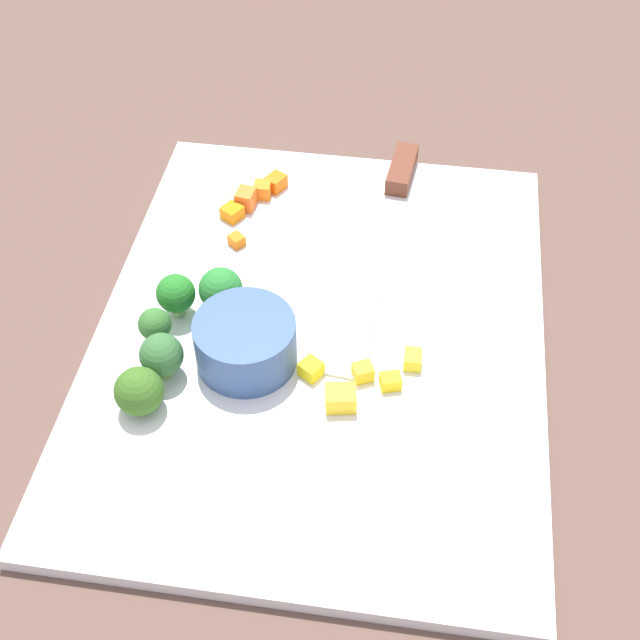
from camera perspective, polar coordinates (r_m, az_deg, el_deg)
name	(u,v)px	position (r m, az deg, el deg)	size (l,w,h in m)	color
ground_plane	(320,339)	(0.66, 0.00, -1.28)	(4.00, 4.00, 0.00)	brown
cutting_board	(320,334)	(0.66, 0.00, -0.94)	(0.44, 0.34, 0.01)	white
prep_bowl	(245,342)	(0.62, -5.01, -1.49)	(0.07, 0.07, 0.04)	#375488
chef_knife	(388,216)	(0.74, 4.60, 6.96)	(0.28, 0.05, 0.02)	silver
carrot_dice_0	(276,182)	(0.78, -2.98, 9.19)	(0.01, 0.02, 0.01)	orange
carrot_dice_1	(232,212)	(0.75, -5.90, 7.17)	(0.02, 0.02, 0.01)	orange
carrot_dice_2	(246,199)	(0.76, -5.00, 8.08)	(0.02, 0.02, 0.02)	orange
carrot_dice_3	(262,190)	(0.77, -3.88, 8.69)	(0.01, 0.02, 0.01)	orange
carrot_dice_4	(237,240)	(0.72, -5.61, 5.33)	(0.01, 0.01, 0.01)	orange
pepper_dice_0	(390,381)	(0.62, 4.74, -4.12)	(0.01, 0.01, 0.01)	yellow
pepper_dice_1	(341,398)	(0.60, 1.39, -5.27)	(0.02, 0.02, 0.02)	yellow
pepper_dice_2	(413,360)	(0.63, 6.23, -2.65)	(0.02, 0.01, 0.01)	yellow
pepper_dice_3	(312,369)	(0.62, -0.55, -3.31)	(0.01, 0.01, 0.01)	yellow
pepper_dice_4	(363,372)	(0.62, 2.89, -3.50)	(0.01, 0.01, 0.01)	yellow
broccoli_floret_0	(221,290)	(0.65, -6.65, 2.00)	(0.03, 0.03, 0.04)	#81C45C
broccoli_floret_1	(162,355)	(0.62, -10.56, -2.35)	(0.03, 0.03, 0.04)	#8FC054
broccoli_floret_2	(155,325)	(0.64, -11.00, -0.33)	(0.02, 0.02, 0.03)	#97BD6B
broccoli_floret_3	(139,392)	(0.61, -12.02, -4.71)	(0.03, 0.03, 0.04)	#81B964
broccoli_floret_4	(175,295)	(0.66, -9.65, 1.65)	(0.03, 0.03, 0.04)	#88AD62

